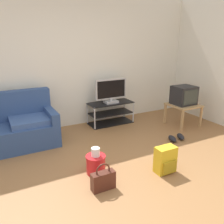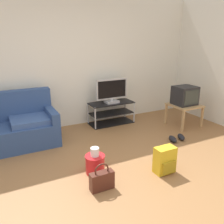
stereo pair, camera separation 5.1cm
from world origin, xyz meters
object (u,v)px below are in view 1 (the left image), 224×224
(backpack, at_px, (165,160))
(sneakers_pair, at_px, (176,138))
(handbag, at_px, (103,180))
(side_table, at_px, (183,107))
(flat_tv, at_px, (111,91))
(crt_tv, at_px, (184,95))
(couch, at_px, (1,129))
(cleaning_bucket, at_px, (96,163))
(tv_stand, at_px, (110,113))

(backpack, xyz_separation_m, sneakers_pair, (0.92, 0.76, -0.14))
(backpack, relative_size, handbag, 1.05)
(side_table, bearing_deg, handbag, -153.34)
(flat_tv, xyz_separation_m, backpack, (-0.24, -2.12, -0.55))
(handbag, bearing_deg, side_table, 26.66)
(side_table, bearing_deg, sneakers_pair, -139.94)
(flat_tv, xyz_separation_m, crt_tv, (1.34, -0.79, -0.07))
(couch, height_order, backpack, couch)
(flat_tv, height_order, backpack, flat_tv)
(side_table, bearing_deg, cleaning_bucket, -160.29)
(side_table, bearing_deg, backpack, -140.17)
(handbag, height_order, cleaning_bucket, cleaning_bucket)
(handbag, bearing_deg, tv_stand, 60.32)
(side_table, height_order, crt_tv, crt_tv)
(side_table, distance_m, sneakers_pair, 0.94)
(tv_stand, relative_size, flat_tv, 1.36)
(tv_stand, relative_size, cleaning_bucket, 2.51)
(side_table, relative_size, handbag, 1.61)
(crt_tv, bearing_deg, sneakers_pair, -139.13)
(flat_tv, distance_m, handbag, 2.47)
(tv_stand, distance_m, side_table, 1.58)
(tv_stand, xyz_separation_m, flat_tv, (0.00, -0.02, 0.50))
(side_table, bearing_deg, tv_stand, 148.30)
(tv_stand, distance_m, cleaning_bucket, 2.05)
(sneakers_pair, bearing_deg, backpack, -140.34)
(handbag, distance_m, cleaning_bucket, 0.40)
(flat_tv, xyz_separation_m, cleaning_bucket, (-1.12, -1.69, -0.58))
(backpack, bearing_deg, tv_stand, 96.26)
(side_table, xyz_separation_m, handbag, (-2.54, -1.27, -0.27))
(couch, bearing_deg, handbag, -61.69)
(crt_tv, bearing_deg, couch, 170.34)
(flat_tv, bearing_deg, cleaning_bucket, -123.65)
(flat_tv, height_order, cleaning_bucket, flat_tv)
(flat_tv, bearing_deg, crt_tv, -30.49)
(couch, bearing_deg, sneakers_pair, -22.14)
(flat_tv, relative_size, backpack, 1.86)
(flat_tv, bearing_deg, tv_stand, 90.00)
(crt_tv, relative_size, cleaning_bucket, 1.18)
(backpack, xyz_separation_m, handbag, (-0.96, 0.04, -0.06))
(couch, bearing_deg, crt_tv, -9.66)
(tv_stand, bearing_deg, side_table, -31.70)
(tv_stand, distance_m, sneakers_pair, 1.55)
(flat_tv, distance_m, crt_tv, 1.56)
(cleaning_bucket, xyz_separation_m, sneakers_pair, (1.80, 0.33, -0.11))
(couch, height_order, tv_stand, couch)
(couch, distance_m, cleaning_bucket, 1.87)
(backpack, relative_size, cleaning_bucket, 0.99)
(couch, relative_size, sneakers_pair, 4.54)
(couch, height_order, cleaning_bucket, couch)
(couch, distance_m, side_table, 3.61)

